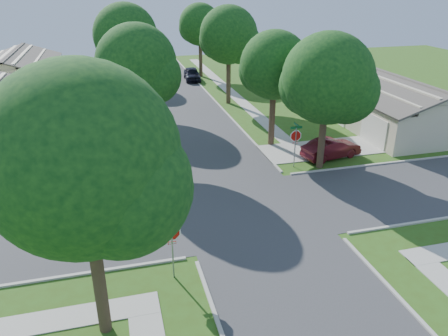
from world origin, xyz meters
TOP-DOWN VIEW (x-y plane):
  - ground at (0.00, 0.00)m, footprint 100.00×100.00m
  - road_ns at (0.00, 0.00)m, footprint 7.00×100.00m
  - sidewalk_ne at (6.10, 26.00)m, footprint 1.20×40.00m
  - sidewalk_nw at (-6.10, 26.00)m, footprint 1.20×40.00m
  - driveway at (7.90, 7.10)m, footprint 8.80×3.60m
  - stop_sign_sw at (-4.70, -4.70)m, footprint 1.05×0.80m
  - stop_sign_ne at (4.70, 4.70)m, footprint 1.05×0.80m
  - tree_e_near at (4.75, 9.01)m, footprint 4.97×4.80m
  - tree_e_mid at (4.76, 21.01)m, footprint 5.59×5.40m
  - tree_e_far at (4.75, 34.01)m, footprint 5.17×5.00m
  - tree_w_near at (-4.64, 9.01)m, footprint 5.38×5.20m
  - tree_w_mid at (-4.64, 21.01)m, footprint 5.80×5.60m
  - tree_w_far at (-4.65, 34.01)m, footprint 4.76×4.60m
  - tree_sw_corner at (-7.44, -6.99)m, footprint 6.21×6.00m
  - tree_ne_corner at (6.36, 4.21)m, footprint 5.80×5.60m
  - house_ne_near at (15.99, 11.00)m, footprint 8.42×13.60m
  - house_ne_far at (15.99, 29.00)m, footprint 8.42×13.60m
  - house_nw_far at (-15.99, 32.00)m, footprint 8.42×13.60m
  - car_driveway at (7.77, 5.50)m, footprint 4.43×2.33m
  - car_curb_east at (3.20, 32.04)m, footprint 2.11×4.54m
  - car_curb_west at (-1.20, 41.27)m, footprint 2.13×5.08m

SIDE VIEW (x-z plane):
  - ground at x=0.00m, z-range 0.00..0.00m
  - road_ns at x=0.00m, z-range -0.01..0.01m
  - sidewalk_ne at x=6.10m, z-range 0.00..0.04m
  - sidewalk_nw at x=-6.10m, z-range 0.00..0.04m
  - driveway at x=7.90m, z-range 0.00..0.05m
  - car_driveway at x=7.77m, z-range 0.00..1.39m
  - car_curb_west at x=-1.20m, z-range 0.00..1.46m
  - car_curb_east at x=3.20m, z-range 0.00..1.51m
  - house_ne_near at x=15.99m, z-range -0.60..3.63m
  - house_ne_far at x=15.99m, z-range -0.60..3.63m
  - house_nw_far at x=-15.99m, z-range -0.60..3.63m
  - stop_sign_sw at x=-4.70m, z-range 0.54..3.52m
  - stop_sign_ne at x=4.70m, z-range 0.54..3.52m
  - tree_w_far at x=-4.65m, z-range 1.49..9.52m
  - tree_ne_corner at x=6.36m, z-range 1.26..9.92m
  - tree_e_near at x=4.75m, z-range 1.50..9.78m
  - tree_e_far at x=4.75m, z-range 1.62..10.34m
  - tree_w_near at x=-4.64m, z-range 1.63..10.60m
  - tree_e_mid at x=4.76m, z-range 1.64..10.86m
  - tree_sw_corner at x=-7.44m, z-range 1.49..11.04m
  - tree_w_mid at x=-4.64m, z-range 1.71..11.27m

